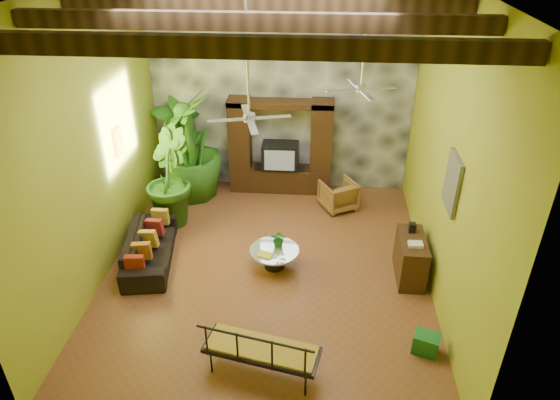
# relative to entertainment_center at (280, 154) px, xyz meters

# --- Properties ---
(ground) EXTENTS (7.00, 7.00, 0.00)m
(ground) POSITION_rel_entertainment_center_xyz_m (0.00, -3.14, -0.97)
(ground) COLOR brown
(ground) RESTS_ON ground
(back_wall) EXTENTS (6.00, 0.02, 5.00)m
(back_wall) POSITION_rel_entertainment_center_xyz_m (0.00, 0.36, 1.53)
(back_wall) COLOR #A89F26
(back_wall) RESTS_ON ground
(left_wall) EXTENTS (0.02, 7.00, 5.00)m
(left_wall) POSITION_rel_entertainment_center_xyz_m (-3.00, -3.14, 1.53)
(left_wall) COLOR #A89F26
(left_wall) RESTS_ON ground
(right_wall) EXTENTS (0.02, 7.00, 5.00)m
(right_wall) POSITION_rel_entertainment_center_xyz_m (3.00, -3.14, 1.53)
(right_wall) COLOR #A89F26
(right_wall) RESTS_ON ground
(stone_accent_wall) EXTENTS (5.98, 0.10, 4.98)m
(stone_accent_wall) POSITION_rel_entertainment_center_xyz_m (0.00, 0.30, 1.53)
(stone_accent_wall) COLOR #3E4046
(stone_accent_wall) RESTS_ON ground
(ceiling_beams) EXTENTS (5.95, 5.36, 0.22)m
(ceiling_beams) POSITION_rel_entertainment_center_xyz_m (0.00, -3.14, 3.81)
(ceiling_beams) COLOR #342010
(ceiling_beams) RESTS_ON ceiling
(entertainment_center) EXTENTS (2.40, 0.55, 2.30)m
(entertainment_center) POSITION_rel_entertainment_center_xyz_m (0.00, 0.00, 0.00)
(entertainment_center) COLOR #341E0E
(entertainment_center) RESTS_ON ground
(ceiling_fan_front) EXTENTS (1.28, 1.28, 1.86)m
(ceiling_fan_front) POSITION_rel_entertainment_center_xyz_m (-0.20, -3.54, 2.44)
(ceiling_fan_front) COLOR silver
(ceiling_fan_front) RESTS_ON ceiling
(ceiling_fan_back) EXTENTS (1.28, 1.28, 1.86)m
(ceiling_fan_back) POSITION_rel_entertainment_center_xyz_m (1.60, -1.94, 2.44)
(ceiling_fan_back) COLOR silver
(ceiling_fan_back) RESTS_ON ceiling
(wall_art_mask) EXTENTS (0.06, 0.32, 0.55)m
(wall_art_mask) POSITION_rel_entertainment_center_xyz_m (-2.96, -2.14, 1.13)
(wall_art_mask) COLOR gold
(wall_art_mask) RESTS_ON left_wall
(wall_art_painting) EXTENTS (0.06, 0.70, 0.90)m
(wall_art_painting) POSITION_rel_entertainment_center_xyz_m (2.96, -3.74, 1.33)
(wall_art_painting) COLOR #26628B
(wall_art_painting) RESTS_ON right_wall
(sofa) EXTENTS (1.14, 2.20, 0.61)m
(sofa) POSITION_rel_entertainment_center_xyz_m (-2.30, -3.05, -0.66)
(sofa) COLOR black
(sofa) RESTS_ON ground
(wicker_armchair) EXTENTS (0.98, 0.99, 0.67)m
(wicker_armchair) POSITION_rel_entertainment_center_xyz_m (1.39, -0.76, -0.63)
(wicker_armchair) COLOR olive
(wicker_armchair) RESTS_ON ground
(tall_plant_a) EXTENTS (1.47, 1.35, 2.32)m
(tall_plant_a) POSITION_rel_entertainment_center_xyz_m (-2.37, 0.01, 0.19)
(tall_plant_a) COLOR #1F5716
(tall_plant_a) RESTS_ON ground
(tall_plant_b) EXTENTS (1.28, 1.42, 2.12)m
(tall_plant_b) POSITION_rel_entertainment_center_xyz_m (-2.26, -1.60, 0.10)
(tall_plant_b) COLOR #285F19
(tall_plant_b) RESTS_ON ground
(tall_plant_c) EXTENTS (1.59, 1.59, 2.53)m
(tall_plant_c) POSITION_rel_entertainment_center_xyz_m (-2.03, -0.44, 0.30)
(tall_plant_c) COLOR #2E691B
(tall_plant_c) RESTS_ON ground
(coffee_table) EXTENTS (0.93, 0.93, 0.40)m
(coffee_table) POSITION_rel_entertainment_center_xyz_m (0.13, -3.08, -0.71)
(coffee_table) COLOR black
(coffee_table) RESTS_ON ground
(centerpiece_plant) EXTENTS (0.36, 0.33, 0.34)m
(centerpiece_plant) POSITION_rel_entertainment_center_xyz_m (0.21, -2.97, -0.39)
(centerpiece_plant) COLOR #1F6C1C
(centerpiece_plant) RESTS_ON coffee_table
(yellow_tray) EXTENTS (0.32, 0.27, 0.03)m
(yellow_tray) POSITION_rel_entertainment_center_xyz_m (-0.03, -3.28, -0.55)
(yellow_tray) COLOR yellow
(yellow_tray) RESTS_ON coffee_table
(iron_bench) EXTENTS (1.76, 0.95, 0.57)m
(iron_bench) POSITION_rel_entertainment_center_xyz_m (0.17, -5.69, -0.44)
(iron_bench) COLOR black
(iron_bench) RESTS_ON ground
(side_console) EXTENTS (0.48, 1.05, 0.84)m
(side_console) POSITION_rel_entertainment_center_xyz_m (2.65, -3.17, -0.55)
(side_console) COLOR #331510
(side_console) RESTS_ON ground
(green_bin) EXTENTS (0.46, 0.40, 0.34)m
(green_bin) POSITION_rel_entertainment_center_xyz_m (2.65, -5.02, -0.80)
(green_bin) COLOR #1C6A38
(green_bin) RESTS_ON ground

